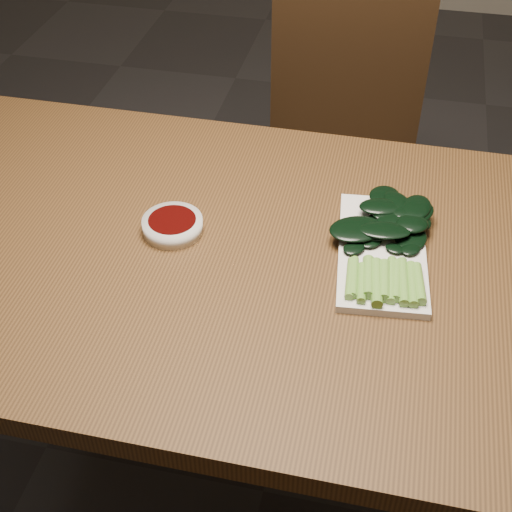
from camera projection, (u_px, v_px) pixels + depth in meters
name	position (u px, v px, depth m)	size (l,w,h in m)	color
ground	(263.00, 491.00, 1.69)	(6.00, 6.00, 0.00)	#2A2727
table	(266.00, 285.00, 1.24)	(1.40, 0.80, 0.75)	#492D14
chair_far	(338.00, 157.00, 1.89)	(0.41, 0.41, 0.89)	black
sauce_bowl	(173.00, 225.00, 1.23)	(0.10, 0.10, 0.03)	silver
serving_plate	(382.00, 252.00, 1.19)	(0.17, 0.30, 0.01)	silver
gai_lan	(391.00, 235.00, 1.19)	(0.20, 0.31, 0.03)	#669D36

